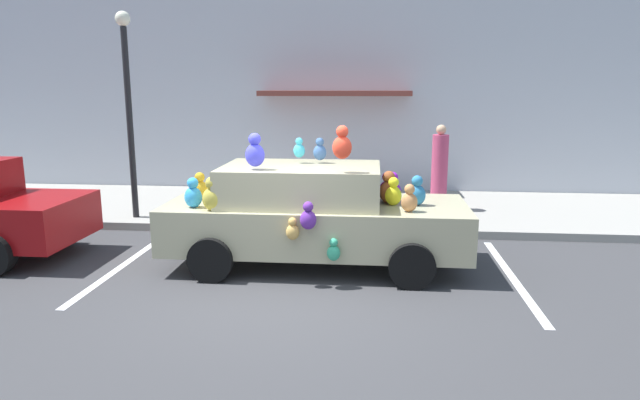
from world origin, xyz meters
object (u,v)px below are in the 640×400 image
(teddy_bear_on_sidewalk, at_px, (365,205))
(pedestrian_near_shopfront, at_px, (439,171))
(street_lamp_post, at_px, (128,94))
(plush_covered_car, at_px, (312,214))

(teddy_bear_on_sidewalk, bearing_deg, pedestrian_near_shopfront, 36.40)
(pedestrian_near_shopfront, bearing_deg, teddy_bear_on_sidewalk, -143.60)
(street_lamp_post, relative_size, pedestrian_near_shopfront, 2.20)
(teddy_bear_on_sidewalk, bearing_deg, plush_covered_car, -107.65)
(street_lamp_post, xyz_separation_m, pedestrian_near_shopfront, (6.08, 1.28, -1.57))
(plush_covered_car, relative_size, street_lamp_post, 1.14)
(plush_covered_car, relative_size, teddy_bear_on_sidewalk, 6.87)
(plush_covered_car, height_order, pedestrian_near_shopfront, plush_covered_car)
(plush_covered_car, bearing_deg, pedestrian_near_shopfront, 56.92)
(plush_covered_car, distance_m, pedestrian_near_shopfront, 4.19)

